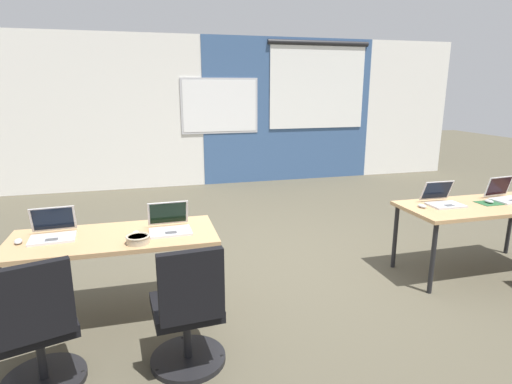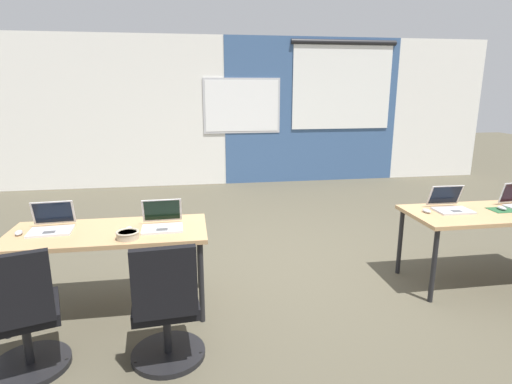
{
  "view_description": "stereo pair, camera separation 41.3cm",
  "coord_description": "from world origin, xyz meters",
  "px_view_note": "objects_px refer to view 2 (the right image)",
  "views": [
    {
      "loc": [
        -1.46,
        -3.9,
        1.86
      ],
      "look_at": [
        -0.42,
        -0.01,
        0.85
      ],
      "focal_mm": 29.22,
      "sensor_mm": 36.0,
      "label": 1
    },
    {
      "loc": [
        -1.06,
        -3.98,
        1.86
      ],
      "look_at": [
        -0.42,
        -0.01,
        0.85
      ],
      "focal_mm": 29.22,
      "sensor_mm": 36.0,
      "label": 2
    }
  ],
  "objects_px": {
    "desk_near_right": "(491,217)",
    "snack_bowl": "(128,234)",
    "laptop_near_left_end": "(52,225)",
    "mouse_near_left_inner": "(129,229)",
    "laptop_near_left_inner": "(162,222)",
    "chair_near_left_end": "(23,323)",
    "chair_near_left_inner": "(166,314)",
    "desk_near_left": "(109,237)",
    "mouse_near_right_inner": "(427,211)",
    "laptop_near_right_inner": "(450,205)",
    "mouse_near_right_end": "(502,208)",
    "mouse_near_left_end": "(19,233)"
  },
  "relations": [
    {
      "from": "desk_near_right",
      "to": "snack_bowl",
      "type": "height_order",
      "value": "snack_bowl"
    },
    {
      "from": "laptop_near_left_end",
      "to": "snack_bowl",
      "type": "relative_size",
      "value": 1.97
    },
    {
      "from": "snack_bowl",
      "to": "mouse_near_left_inner",
      "type": "bearing_deg",
      "value": 95.43
    },
    {
      "from": "laptop_near_left_inner",
      "to": "mouse_near_left_inner",
      "type": "relative_size",
      "value": 3.29
    },
    {
      "from": "chair_near_left_end",
      "to": "snack_bowl",
      "type": "height_order",
      "value": "chair_near_left_end"
    },
    {
      "from": "chair_near_left_inner",
      "to": "laptop_near_left_inner",
      "type": "bearing_deg",
      "value": -90.85
    },
    {
      "from": "desk_near_left",
      "to": "mouse_near_right_inner",
      "type": "relative_size",
      "value": 15.12
    },
    {
      "from": "laptop_near_right_inner",
      "to": "mouse_near_right_end",
      "type": "bearing_deg",
      "value": -8.85
    },
    {
      "from": "desk_near_left",
      "to": "mouse_near_right_end",
      "type": "height_order",
      "value": "mouse_near_right_end"
    },
    {
      "from": "mouse_near_left_end",
      "to": "chair_near_left_inner",
      "type": "relative_size",
      "value": 0.12
    },
    {
      "from": "mouse_near_right_end",
      "to": "mouse_near_left_inner",
      "type": "relative_size",
      "value": 1.02
    },
    {
      "from": "mouse_near_left_end",
      "to": "snack_bowl",
      "type": "relative_size",
      "value": 0.61
    },
    {
      "from": "desk_near_right",
      "to": "mouse_near_right_inner",
      "type": "bearing_deg",
      "value": 175.24
    },
    {
      "from": "mouse_near_right_inner",
      "to": "snack_bowl",
      "type": "relative_size",
      "value": 0.6
    },
    {
      "from": "desk_near_right",
      "to": "laptop_near_right_inner",
      "type": "bearing_deg",
      "value": 164.51
    },
    {
      "from": "laptop_near_left_inner",
      "to": "desk_near_right",
      "type": "bearing_deg",
      "value": -1.83
    },
    {
      "from": "desk_near_right",
      "to": "laptop_near_right_inner",
      "type": "relative_size",
      "value": 4.74
    },
    {
      "from": "laptop_near_left_end",
      "to": "mouse_near_left_inner",
      "type": "bearing_deg",
      "value": -15.28
    },
    {
      "from": "mouse_near_right_end",
      "to": "snack_bowl",
      "type": "bearing_deg",
      "value": -176.03
    },
    {
      "from": "laptop_near_left_end",
      "to": "mouse_near_left_end",
      "type": "xyz_separation_m",
      "value": [
        -0.23,
        -0.07,
        -0.03
      ]
    },
    {
      "from": "mouse_near_right_end",
      "to": "mouse_near_right_inner",
      "type": "relative_size",
      "value": 0.99
    },
    {
      "from": "chair_near_left_end",
      "to": "mouse_near_left_inner",
      "type": "bearing_deg",
      "value": -146.41
    },
    {
      "from": "laptop_near_left_end",
      "to": "mouse_near_right_inner",
      "type": "height_order",
      "value": "laptop_near_left_end"
    },
    {
      "from": "snack_bowl",
      "to": "laptop_near_left_inner",
      "type": "bearing_deg",
      "value": 42.58
    },
    {
      "from": "mouse_near_left_inner",
      "to": "mouse_near_right_inner",
      "type": "xyz_separation_m",
      "value": [
        2.69,
        0.1,
        0.0
      ]
    },
    {
      "from": "chair_near_left_end",
      "to": "mouse_near_right_inner",
      "type": "height_order",
      "value": "chair_near_left_end"
    },
    {
      "from": "chair_near_left_end",
      "to": "laptop_near_left_inner",
      "type": "xyz_separation_m",
      "value": [
        0.86,
        0.78,
        0.39
      ]
    },
    {
      "from": "laptop_near_left_end",
      "to": "mouse_near_left_end",
      "type": "distance_m",
      "value": 0.24
    },
    {
      "from": "chair_near_left_inner",
      "to": "snack_bowl",
      "type": "height_order",
      "value": "chair_near_left_inner"
    },
    {
      "from": "laptop_near_left_inner",
      "to": "mouse_near_left_end",
      "type": "bearing_deg",
      "value": 178.26
    },
    {
      "from": "mouse_near_right_end",
      "to": "mouse_near_left_inner",
      "type": "bearing_deg",
      "value": -179.03
    },
    {
      "from": "desk_near_right",
      "to": "chair_near_left_inner",
      "type": "xyz_separation_m",
      "value": [
        -3.01,
        -0.8,
        -0.28
      ]
    },
    {
      "from": "desk_near_right",
      "to": "mouse_near_right_end",
      "type": "distance_m",
      "value": 0.14
    },
    {
      "from": "mouse_near_left_inner",
      "to": "laptop_near_right_inner",
      "type": "distance_m",
      "value": 2.96
    },
    {
      "from": "chair_near_left_end",
      "to": "desk_near_right",
      "type": "bearing_deg",
      "value": 173.8
    },
    {
      "from": "desk_near_right",
      "to": "snack_bowl",
      "type": "xyz_separation_m",
      "value": [
        -3.31,
        -0.22,
        0.1
      ]
    },
    {
      "from": "desk_near_right",
      "to": "laptop_near_left_end",
      "type": "distance_m",
      "value": 3.96
    },
    {
      "from": "mouse_near_left_end",
      "to": "mouse_near_left_inner",
      "type": "bearing_deg",
      "value": -3.43
    },
    {
      "from": "laptop_near_left_end",
      "to": "mouse_near_left_inner",
      "type": "relative_size",
      "value": 3.4
    },
    {
      "from": "laptop_near_left_inner",
      "to": "snack_bowl",
      "type": "xyz_separation_m",
      "value": [
        -0.25,
        -0.23,
        -0.01
      ]
    },
    {
      "from": "mouse_near_left_inner",
      "to": "snack_bowl",
      "type": "relative_size",
      "value": 0.58
    },
    {
      "from": "desk_near_left",
      "to": "laptop_near_left_inner",
      "type": "relative_size",
      "value": 4.72
    },
    {
      "from": "desk_near_right",
      "to": "mouse_near_right_end",
      "type": "xyz_separation_m",
      "value": [
        0.12,
        0.01,
        0.08
      ]
    },
    {
      "from": "desk_near_left",
      "to": "mouse_near_right_inner",
      "type": "bearing_deg",
      "value": 1.06
    },
    {
      "from": "chair_near_left_end",
      "to": "snack_bowl",
      "type": "bearing_deg",
      "value": -155.27
    },
    {
      "from": "mouse_near_right_inner",
      "to": "laptop_near_right_inner",
      "type": "bearing_deg",
      "value": 10.27
    },
    {
      "from": "desk_near_right",
      "to": "snack_bowl",
      "type": "bearing_deg",
      "value": -176.14
    },
    {
      "from": "mouse_near_left_inner",
      "to": "snack_bowl",
      "type": "distance_m",
      "value": 0.18
    },
    {
      "from": "mouse_near_left_end",
      "to": "mouse_near_left_inner",
      "type": "distance_m",
      "value": 0.86
    },
    {
      "from": "mouse_near_right_end",
      "to": "snack_bowl",
      "type": "relative_size",
      "value": 0.59
    }
  ]
}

